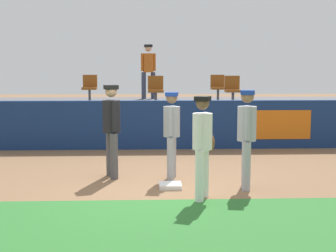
{
  "coord_description": "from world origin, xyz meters",
  "views": [
    {
      "loc": [
        -0.18,
        -8.55,
        2.16
      ],
      "look_at": [
        0.21,
        0.86,
        1.0
      ],
      "focal_mm": 51.24,
      "sensor_mm": 36.0,
      "label": 1
    }
  ],
  "objects_px": {
    "seat_back_left": "(90,86)",
    "player_umpire": "(112,124)",
    "seat_front_center": "(156,88)",
    "first_base": "(170,186)",
    "seat_front_right": "(233,88)",
    "spectator_hooded": "(148,68)",
    "player_coach_visitor": "(247,132)",
    "seat_back_right": "(218,86)",
    "player_fielder_home": "(203,140)",
    "player_runner_visitor": "(172,129)"
  },
  "relations": [
    {
      "from": "player_fielder_home",
      "to": "spectator_hooded",
      "type": "distance_m",
      "value": 9.11
    },
    {
      "from": "seat_front_right",
      "to": "spectator_hooded",
      "type": "height_order",
      "value": "spectator_hooded"
    },
    {
      "from": "player_umpire",
      "to": "seat_front_right",
      "type": "distance_m",
      "value": 5.74
    },
    {
      "from": "player_coach_visitor",
      "to": "seat_front_center",
      "type": "xyz_separation_m",
      "value": [
        -1.52,
        5.71,
        0.52
      ]
    },
    {
      "from": "seat_back_right",
      "to": "spectator_hooded",
      "type": "relative_size",
      "value": 0.45
    },
    {
      "from": "player_coach_visitor",
      "to": "spectator_hooded",
      "type": "relative_size",
      "value": 0.95
    },
    {
      "from": "player_coach_visitor",
      "to": "seat_back_left",
      "type": "height_order",
      "value": "seat_back_left"
    },
    {
      "from": "first_base",
      "to": "spectator_hooded",
      "type": "distance_m",
      "value": 8.51
    },
    {
      "from": "seat_front_right",
      "to": "spectator_hooded",
      "type": "bearing_deg",
      "value": 133.52
    },
    {
      "from": "player_fielder_home",
      "to": "seat_back_left",
      "type": "xyz_separation_m",
      "value": [
        -2.8,
        8.18,
        0.56
      ]
    },
    {
      "from": "player_coach_visitor",
      "to": "seat_front_center",
      "type": "height_order",
      "value": "seat_front_center"
    },
    {
      "from": "player_runner_visitor",
      "to": "seat_back_left",
      "type": "height_order",
      "value": "seat_back_left"
    },
    {
      "from": "player_runner_visitor",
      "to": "seat_back_left",
      "type": "distance_m",
      "value": 7.12
    },
    {
      "from": "player_runner_visitor",
      "to": "player_coach_visitor",
      "type": "height_order",
      "value": "player_coach_visitor"
    },
    {
      "from": "player_fielder_home",
      "to": "player_coach_visitor",
      "type": "bearing_deg",
      "value": 150.04
    },
    {
      "from": "seat_back_left",
      "to": "spectator_hooded",
      "type": "bearing_deg",
      "value": 22.73
    },
    {
      "from": "seat_back_left",
      "to": "player_umpire",
      "type": "bearing_deg",
      "value": -79.58
    },
    {
      "from": "spectator_hooded",
      "to": "first_base",
      "type": "bearing_deg",
      "value": 81.33
    },
    {
      "from": "first_base",
      "to": "spectator_hooded",
      "type": "relative_size",
      "value": 0.22
    },
    {
      "from": "player_fielder_home",
      "to": "player_runner_visitor",
      "type": "xyz_separation_m",
      "value": [
        -0.43,
        1.49,
        -0.0
      ]
    },
    {
      "from": "player_coach_visitor",
      "to": "player_umpire",
      "type": "relative_size",
      "value": 0.97
    },
    {
      "from": "first_base",
      "to": "seat_front_center",
      "type": "height_order",
      "value": "seat_front_center"
    },
    {
      "from": "first_base",
      "to": "seat_front_center",
      "type": "xyz_separation_m",
      "value": [
        -0.17,
        5.62,
        1.5
      ]
    },
    {
      "from": "first_base",
      "to": "spectator_hooded",
      "type": "height_order",
      "value": "spectator_hooded"
    },
    {
      "from": "first_base",
      "to": "seat_front_right",
      "type": "bearing_deg",
      "value": 69.57
    },
    {
      "from": "seat_back_left",
      "to": "player_runner_visitor",
      "type": "bearing_deg",
      "value": -70.52
    },
    {
      "from": "player_umpire",
      "to": "player_fielder_home",
      "type": "bearing_deg",
      "value": 25.72
    },
    {
      "from": "seat_back_left",
      "to": "seat_front_right",
      "type": "height_order",
      "value": "same"
    },
    {
      "from": "seat_front_right",
      "to": "player_umpire",
      "type": "bearing_deg",
      "value": -124.06
    },
    {
      "from": "player_umpire",
      "to": "seat_front_center",
      "type": "distance_m",
      "value": 4.85
    },
    {
      "from": "player_umpire",
      "to": "player_runner_visitor",
      "type": "bearing_deg",
      "value": 63.85
    },
    {
      "from": "player_umpire",
      "to": "spectator_hooded",
      "type": "height_order",
      "value": "spectator_hooded"
    },
    {
      "from": "first_base",
      "to": "player_runner_visitor",
      "type": "bearing_deg",
      "value": 85.35
    },
    {
      "from": "player_fielder_home",
      "to": "player_coach_visitor",
      "type": "height_order",
      "value": "player_coach_visitor"
    },
    {
      "from": "seat_back_left",
      "to": "seat_front_center",
      "type": "relative_size",
      "value": 1.0
    },
    {
      "from": "player_umpire",
      "to": "seat_back_right",
      "type": "distance_m",
      "value": 7.22
    },
    {
      "from": "seat_front_center",
      "to": "seat_front_right",
      "type": "relative_size",
      "value": 1.0
    },
    {
      "from": "seat_front_right",
      "to": "player_fielder_home",
      "type": "bearing_deg",
      "value": -104.09
    },
    {
      "from": "seat_back_right",
      "to": "player_umpire",
      "type": "bearing_deg",
      "value": -114.83
    },
    {
      "from": "first_base",
      "to": "player_runner_visitor",
      "type": "xyz_separation_m",
      "value": [
        0.06,
        0.73,
        0.94
      ]
    },
    {
      "from": "player_umpire",
      "to": "seat_front_right",
      "type": "xyz_separation_m",
      "value": [
        3.2,
        4.74,
        0.49
      ]
    },
    {
      "from": "seat_back_left",
      "to": "seat_back_right",
      "type": "height_order",
      "value": "same"
    },
    {
      "from": "player_fielder_home",
      "to": "seat_front_center",
      "type": "distance_m",
      "value": 6.44
    },
    {
      "from": "player_runner_visitor",
      "to": "seat_front_center",
      "type": "height_order",
      "value": "seat_front_center"
    },
    {
      "from": "first_base",
      "to": "seat_front_right",
      "type": "xyz_separation_m",
      "value": [
        2.1,
        5.62,
        1.5
      ]
    },
    {
      "from": "spectator_hooded",
      "to": "seat_back_right",
      "type": "bearing_deg",
      "value": 149.32
    },
    {
      "from": "first_base",
      "to": "seat_back_left",
      "type": "height_order",
      "value": "seat_back_left"
    },
    {
      "from": "first_base",
      "to": "player_umpire",
      "type": "height_order",
      "value": "player_umpire"
    },
    {
      "from": "spectator_hooded",
      "to": "player_umpire",
      "type": "bearing_deg",
      "value": 73.04
    },
    {
      "from": "seat_back_left",
      "to": "spectator_hooded",
      "type": "distance_m",
      "value": 2.18
    }
  ]
}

